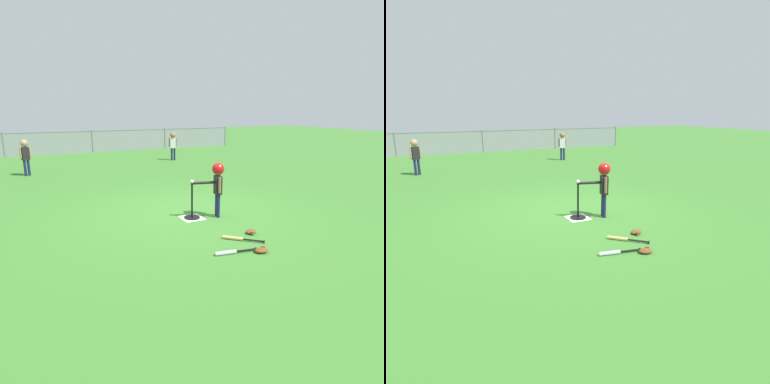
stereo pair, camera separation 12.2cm
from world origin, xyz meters
TOP-DOWN VIEW (x-y plane):
  - ground_plane at (0.00, 0.00)m, footprint 60.00×60.00m
  - home_plate at (-0.02, -0.42)m, footprint 0.44×0.44m
  - batting_tee at (-0.02, -0.42)m, footprint 0.32×0.32m
  - baseball_on_tee at (-0.02, -0.42)m, footprint 0.07×0.07m
  - batter_child at (0.49, -0.55)m, footprint 0.62×0.31m
  - fielder_deep_right at (2.71, 7.06)m, footprint 0.34×0.24m
  - fielder_deep_center at (-3.05, 5.99)m, footprint 0.33×0.24m
  - spare_bat_silver at (-0.25, -2.21)m, footprint 0.68×0.17m
  - spare_bat_wood at (0.16, -1.80)m, footprint 0.55×0.53m
  - glove_by_plate at (0.56, -1.65)m, footprint 0.26×0.23m
  - glove_near_bats at (0.22, -2.38)m, footprint 0.24×0.20m
  - outfield_fence at (0.00, 11.34)m, footprint 16.06×0.06m

SIDE VIEW (x-z plane):
  - ground_plane at x=0.00m, z-range 0.00..0.00m
  - home_plate at x=-0.02m, z-range 0.00..0.01m
  - spare_bat_silver at x=-0.25m, z-range 0.00..0.06m
  - spare_bat_wood at x=0.16m, z-range 0.00..0.06m
  - glove_by_plate at x=0.56m, z-range 0.00..0.07m
  - glove_near_bats at x=0.22m, z-range 0.00..0.07m
  - batting_tee at x=-0.02m, z-range -0.24..0.48m
  - outfield_fence at x=0.00m, z-range 0.04..1.19m
  - baseball_on_tee at x=-0.02m, z-range 0.73..0.80m
  - fielder_deep_right at x=2.71m, z-range 0.17..1.37m
  - fielder_deep_center at x=-3.05m, z-range 0.17..1.38m
  - batter_child at x=0.49m, z-range 0.24..1.37m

